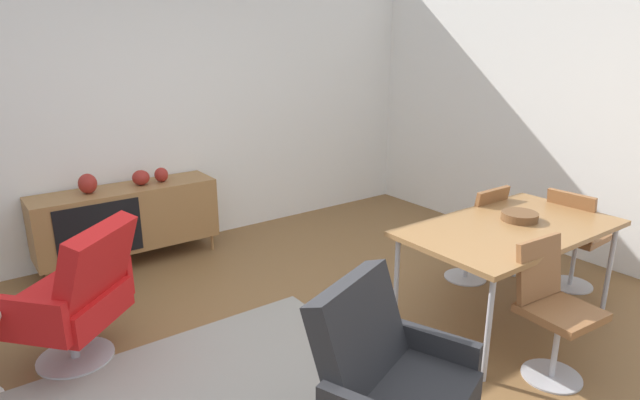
{
  "coord_description": "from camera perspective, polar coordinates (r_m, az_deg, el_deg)",
  "views": [
    {
      "loc": [
        -1.59,
        -2.45,
        2.03
      ],
      "look_at": [
        0.37,
        0.24,
        1.0
      ],
      "focal_mm": 29.92,
      "sensor_mm": 36.0,
      "label": 1
    }
  ],
  "objects": [
    {
      "name": "ground_plane",
      "position": [
        3.56,
        -2.71,
        -17.58
      ],
      "size": [
        8.32,
        8.32,
        0.0
      ],
      "primitive_type": "plane",
      "color": "brown"
    },
    {
      "name": "armchair_black_shell",
      "position": [
        2.66,
        7.53,
        -18.87
      ],
      "size": [
        0.85,
        0.83,
        0.95
      ],
      "color": "#262628",
      "rests_on": "ground_plane"
    },
    {
      "name": "dining_chair_far_end",
      "position": [
        4.82,
        25.52,
        -3.42
      ],
      "size": [
        0.44,
        0.42,
        0.86
      ],
      "color": "brown",
      "rests_on": "ground_plane"
    },
    {
      "name": "vase_ceramic_small",
      "position": [
        5.18,
        -16.62,
        2.61
      ],
      "size": [
        0.12,
        0.12,
        0.13
      ],
      "color": "maroon",
      "rests_on": "sideboard"
    },
    {
      "name": "dining_chair_back_right",
      "position": [
        4.66,
        16.28,
        -3.04
      ],
      "size": [
        0.4,
        0.43,
        0.86
      ],
      "color": "brown",
      "rests_on": "ground_plane"
    },
    {
      "name": "dining_table",
      "position": [
        4.02,
        19.73,
        -3.19
      ],
      "size": [
        1.6,
        0.9,
        0.74
      ],
      "color": "olive",
      "rests_on": "ground_plane"
    },
    {
      "name": "vase_cobalt",
      "position": [
        5.12,
        -18.61,
        2.28
      ],
      "size": [
        0.15,
        0.15,
        0.14
      ],
      "color": "maroon",
      "rests_on": "sideboard"
    },
    {
      "name": "lounge_chair_red",
      "position": [
        3.73,
        -24.66,
        -9.22
      ],
      "size": [
        0.91,
        0.91,
        0.95
      ],
      "color": "red",
      "rests_on": "ground_plane"
    },
    {
      "name": "wall_back",
      "position": [
        5.33,
        -18.81,
        9.54
      ],
      "size": [
        6.8,
        0.12,
        2.8
      ],
      "primitive_type": "cube",
      "color": "white",
      "rests_on": "ground_plane"
    },
    {
      "name": "wooden_bowl_on_table",
      "position": [
        4.13,
        20.57,
        -1.65
      ],
      "size": [
        0.26,
        0.26,
        0.06
      ],
      "primitive_type": "cylinder",
      "color": "brown",
      "rests_on": "dining_table"
    },
    {
      "name": "vase_sculptural_dark",
      "position": [
        5.0,
        -23.6,
        1.61
      ],
      "size": [
        0.16,
        0.16,
        0.17
      ],
      "color": "maroon",
      "rests_on": "sideboard"
    },
    {
      "name": "dining_chair_front_left",
      "position": [
        3.57,
        23.59,
        -10.26
      ],
      "size": [
        0.43,
        0.45,
        0.86
      ],
      "color": "brown",
      "rests_on": "ground_plane"
    },
    {
      "name": "sideboard",
      "position": [
        5.17,
        -19.95,
        -1.76
      ],
      "size": [
        1.6,
        0.45,
        0.72
      ],
      "color": "olive",
      "rests_on": "ground_plane"
    },
    {
      "name": "wall_right",
      "position": [
        5.42,
        26.89,
        8.72
      ],
      "size": [
        0.12,
        5.6,
        2.8
      ],
      "primitive_type": "cube",
      "color": "white",
      "rests_on": "ground_plane"
    }
  ]
}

